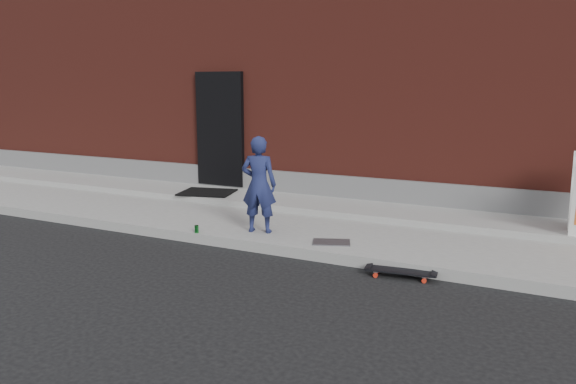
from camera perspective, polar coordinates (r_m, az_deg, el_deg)
The scene contains 9 objects.
ground at distance 7.75m, azimuth -2.38°, elevation -6.31°, with size 80.00×80.00×0.00m, color black.
sidewalk at distance 9.03m, azimuth 2.17°, elevation -3.30°, with size 20.00×3.00×0.15m, color gray.
apron at distance 9.81m, azimuth 4.31°, elevation -1.42°, with size 20.00×1.20×0.10m, color gray.
building at distance 13.95m, azimuth 11.66°, elevation 11.59°, with size 20.00×8.10×5.00m.
child at distance 8.15m, azimuth -2.97°, elevation 0.76°, with size 0.52×0.34×1.42m, color #1B224E.
skateboard at distance 6.95m, azimuth 11.38°, elevation -7.94°, with size 0.85×0.31×0.09m.
soda_can at distance 8.33m, azimuth -9.27°, elevation -3.74°, with size 0.06×0.06×0.11m, color #167225.
doormat at distance 10.76m, azimuth -8.21°, elevation -0.03°, with size 0.97×0.79×0.03m, color black.
utility_plate at distance 7.76m, azimuth 4.44°, elevation -5.11°, with size 0.51×0.33×0.02m, color #535358.
Camera 1 is at (3.55, -6.50, 2.31)m, focal length 35.00 mm.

